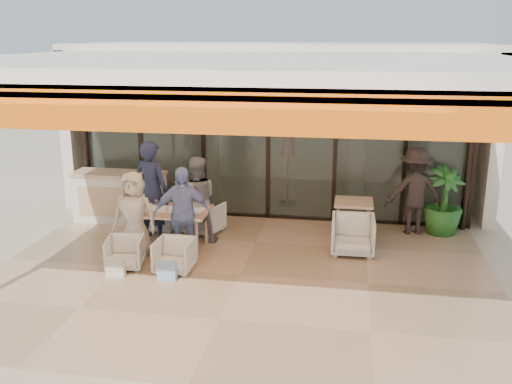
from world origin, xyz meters
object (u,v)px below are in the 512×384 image
at_px(side_chair, 353,233).
at_px(diner_navy, 152,191).
at_px(chair_near_left, 125,251).
at_px(diner_periwinkle, 182,214).
at_px(chair_far_left, 162,216).
at_px(chair_near_right, 174,254).
at_px(side_table, 354,207).
at_px(host_counter, 120,197).
at_px(diner_cream, 134,215).
at_px(dining_table, 166,212).
at_px(standing_woman, 414,192).
at_px(diner_grey, 196,200).
at_px(potted_palm, 443,201).
at_px(chair_far_right, 204,216).

bearing_deg(side_chair, diner_navy, 176.96).
distance_m(chair_near_left, diner_periwinkle, 1.11).
distance_m(chair_far_left, side_chair, 3.73).
height_order(chair_near_right, side_table, side_table).
xyz_separation_m(host_counter, diner_cream, (1.01, -1.79, 0.23)).
distance_m(dining_table, chair_near_left, 1.11).
xyz_separation_m(diner_periwinkle, standing_woman, (3.96, 2.01, 0.03)).
bearing_deg(chair_near_left, side_table, 17.61).
bearing_deg(diner_cream, chair_far_left, 88.01).
xyz_separation_m(diner_navy, side_table, (3.68, 0.62, -0.30)).
bearing_deg(diner_cream, host_counter, 117.45).
bearing_deg(standing_woman, diner_grey, 3.22).
relative_size(chair_near_right, diner_periwinkle, 0.37).
relative_size(chair_near_left, side_table, 0.79).
bearing_deg(potted_palm, chair_near_right, -150.32).
distance_m(diner_navy, diner_cream, 0.92).
xyz_separation_m(diner_navy, standing_woman, (4.80, 1.11, -0.10)).
relative_size(chair_near_right, diner_grey, 0.38).
bearing_deg(chair_far_right, potted_palm, -153.88).
distance_m(side_chair, potted_palm, 2.14).
bearing_deg(host_counter, dining_table, -43.16).
bearing_deg(diner_navy, chair_far_right, -133.07).
relative_size(diner_grey, standing_woman, 0.96).
distance_m(host_counter, chair_far_right, 1.90).
bearing_deg(chair_far_right, chair_near_right, 107.65).
relative_size(diner_grey, potted_palm, 1.21).
xyz_separation_m(chair_near_left, potted_palm, (5.35, 2.57, 0.37)).
bearing_deg(dining_table, side_chair, 5.39).
bearing_deg(side_chair, chair_far_right, 166.45).
height_order(host_counter, diner_periwinkle, diner_periwinkle).
xyz_separation_m(diner_cream, potted_palm, (5.35, 2.07, -0.09)).
distance_m(chair_far_right, diner_cream, 1.69).
xyz_separation_m(chair_near_left, diner_navy, (0.00, 1.40, 0.65)).
distance_m(dining_table, chair_far_right, 1.09).
bearing_deg(standing_woman, diner_cream, 10.30).
bearing_deg(chair_far_right, side_table, -160.02).
bearing_deg(diner_navy, host_counter, -25.24).
relative_size(chair_far_right, side_table, 0.90).
xyz_separation_m(host_counter, side_table, (4.69, -0.28, 0.11)).
distance_m(diner_periwinkle, standing_woman, 4.44).
distance_m(diner_cream, diner_periwinkle, 0.84).
xyz_separation_m(diner_grey, standing_woman, (3.96, 1.11, 0.04)).
distance_m(host_counter, standing_woman, 5.83).
height_order(chair_near_left, side_table, side_table).
height_order(host_counter, chair_far_left, host_counter).
distance_m(chair_far_right, chair_near_left, 2.08).
xyz_separation_m(dining_table, diner_grey, (0.43, 0.44, 0.12)).
height_order(chair_far_left, standing_woman, standing_woman).
height_order(diner_periwinkle, side_chair, diner_periwinkle).
relative_size(chair_far_left, side_chair, 0.80).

